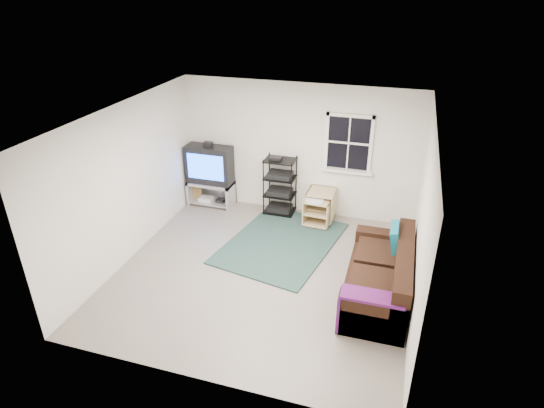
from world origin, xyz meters
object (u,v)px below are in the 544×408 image
(side_table_right, at_px, (318,209))
(sofa, at_px, (381,278))
(av_rack, at_px, (280,190))
(side_table_left, at_px, (321,204))
(tv_unit, at_px, (210,171))

(side_table_right, relative_size, sofa, 0.28)
(av_rack, bearing_deg, side_table_left, -0.24)
(tv_unit, relative_size, side_table_left, 2.21)
(side_table_left, distance_m, side_table_right, 0.22)
(av_rack, xyz_separation_m, side_table_right, (0.82, -0.22, -0.20))
(side_table_right, xyz_separation_m, sofa, (1.34, -1.92, 0.01))
(side_table_left, relative_size, sofa, 0.31)
(av_rack, bearing_deg, side_table_right, -14.94)
(tv_unit, bearing_deg, av_rack, 0.71)
(tv_unit, height_order, side_table_left, tv_unit)
(side_table_left, relative_size, side_table_right, 1.10)
(side_table_right, bearing_deg, tv_unit, 175.01)
(tv_unit, xyz_separation_m, av_rack, (1.48, 0.02, -0.23))
(av_rack, relative_size, sofa, 0.59)
(tv_unit, distance_m, side_table_right, 2.35)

